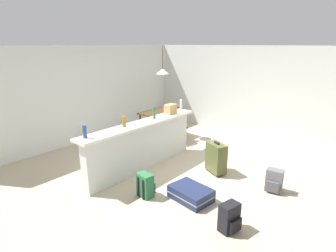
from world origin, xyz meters
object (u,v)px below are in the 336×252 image
(bottle_blue, at_px, (85,132))
(backpack_black, at_px, (230,218))
(grocery_bag, at_px, (171,109))
(dining_table, at_px, (161,115))
(backpack_green, at_px, (146,185))
(backpack_grey, at_px, (274,181))
(suitcase_flat_navy, at_px, (191,193))
(pendant_lamp, at_px, (163,71))
(suitcase_upright_olive, at_px, (216,158))
(dining_chair_near_partition, at_px, (175,123))
(bottle_amber, at_px, (124,122))
(bottle_white, at_px, (181,106))
(bottle_green, at_px, (154,113))

(bottle_blue, xyz_separation_m, backpack_black, (0.63, -2.43, -0.92))
(grocery_bag, bearing_deg, dining_table, 50.38)
(grocery_bag, height_order, backpack_green, grocery_bag)
(dining_table, bearing_deg, backpack_black, -125.40)
(backpack_black, relative_size, backpack_grey, 1.00)
(dining_table, distance_m, suitcase_flat_navy, 3.35)
(pendant_lamp, xyz_separation_m, suitcase_upright_olive, (-1.03, -2.34, -1.51))
(pendant_lamp, bearing_deg, suitcase_upright_olive, -113.87)
(backpack_black, relative_size, suitcase_upright_olive, 0.63)
(suitcase_upright_olive, bearing_deg, bottle_blue, 147.75)
(dining_chair_near_partition, height_order, backpack_black, dining_chair_near_partition)
(dining_chair_near_partition, distance_m, suitcase_flat_navy, 2.90)
(bottle_amber, height_order, grocery_bag, grocery_bag)
(suitcase_upright_olive, bearing_deg, grocery_bag, 85.57)
(bottle_white, xyz_separation_m, dining_table, (0.55, 1.10, -0.51))
(backpack_green, distance_m, backpack_black, 1.56)
(bottle_amber, xyz_separation_m, bottle_green, (0.81, -0.03, 0.03))
(backpack_green, bearing_deg, bottle_amber, 69.60)
(suitcase_upright_olive, height_order, backpack_grey, suitcase_upright_olive)
(dining_chair_near_partition, height_order, suitcase_flat_navy, dining_chair_near_partition)
(backpack_black, xyz_separation_m, suitcase_upright_olive, (1.47, 1.10, 0.13))
(bottle_white, relative_size, suitcase_upright_olive, 0.43)
(dining_chair_near_partition, distance_m, pendant_lamp, 1.44)
(bottle_amber, distance_m, grocery_bag, 1.35)
(suitcase_flat_navy, xyz_separation_m, backpack_black, (-0.32, -0.89, 0.09))
(bottle_green, distance_m, suitcase_flat_navy, 1.95)
(pendant_lamp, xyz_separation_m, backpack_grey, (-1.02, -3.52, -1.64))
(pendant_lamp, height_order, backpack_black, pendant_lamp)
(backpack_black, bearing_deg, bottle_green, 66.58)
(dining_chair_near_partition, bearing_deg, bottle_amber, -167.68)
(suitcase_upright_olive, bearing_deg, backpack_black, -143.23)
(bottle_white, distance_m, dining_chair_near_partition, 0.98)
(bottle_blue, xyz_separation_m, dining_chair_near_partition, (3.02, 0.46, -0.61))
(grocery_bag, relative_size, pendant_lamp, 0.33)
(bottle_green, bearing_deg, backpack_grey, -79.49)
(pendant_lamp, xyz_separation_m, suitcase_flat_navy, (-2.19, -2.55, -1.73))
(suitcase_upright_olive, bearing_deg, backpack_grey, -89.30)
(bottle_blue, height_order, bottle_green, bottle_green)
(dining_chair_near_partition, xyz_separation_m, pendant_lamp, (0.13, 0.55, 1.32))
(bottle_blue, distance_m, backpack_green, 1.38)
(bottle_green, xyz_separation_m, pendant_lamp, (1.48, 1.06, 0.69))
(dining_table, relative_size, dining_chair_near_partition, 1.18)
(bottle_green, bearing_deg, bottle_blue, 178.29)
(pendant_lamp, height_order, backpack_green, pendant_lamp)
(bottle_white, bearing_deg, grocery_bag, 170.14)
(bottle_amber, distance_m, backpack_green, 1.30)
(bottle_green, bearing_deg, backpack_black, -113.42)
(bottle_blue, relative_size, dining_chair_near_partition, 0.24)
(bottle_amber, xyz_separation_m, dining_chair_near_partition, (2.16, 0.47, -0.61))
(bottle_amber, relative_size, suitcase_upright_olive, 0.32)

